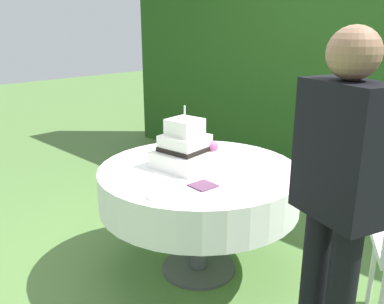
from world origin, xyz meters
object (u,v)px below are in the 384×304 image
(wedding_cake, at_px, (185,149))
(serving_plate_near, at_px, (196,147))
(cake_table, at_px, (199,186))
(napkin_stack, at_px, (203,186))
(standing_person, at_px, (337,198))
(serving_plate_far, at_px, (158,197))

(wedding_cake, distance_m, serving_plate_near, 0.44)
(wedding_cake, height_order, serving_plate_near, wedding_cake)
(cake_table, height_order, napkin_stack, napkin_stack)
(cake_table, xyz_separation_m, standing_person, (1.03, -0.27, 0.32))
(cake_table, xyz_separation_m, napkin_stack, (0.23, -0.21, 0.13))
(cake_table, bearing_deg, standing_person, -14.71)
(cake_table, height_order, serving_plate_far, serving_plate_far)
(napkin_stack, height_order, standing_person, standing_person)
(cake_table, xyz_separation_m, serving_plate_near, (-0.32, 0.30, 0.13))
(wedding_cake, xyz_separation_m, serving_plate_far, (0.25, -0.44, -0.11))
(serving_plate_near, height_order, serving_plate_far, same)
(wedding_cake, height_order, serving_plate_far, wedding_cake)
(wedding_cake, distance_m, standing_person, 1.13)
(cake_table, xyz_separation_m, serving_plate_far, (0.17, -0.49, 0.13))
(serving_plate_near, bearing_deg, napkin_stack, -42.91)
(serving_plate_far, distance_m, standing_person, 0.91)
(napkin_stack, bearing_deg, cake_table, 137.65)
(serving_plate_far, xyz_separation_m, standing_person, (0.86, 0.22, 0.19))
(napkin_stack, bearing_deg, wedding_cake, 151.87)
(cake_table, distance_m, serving_plate_near, 0.46)
(serving_plate_far, xyz_separation_m, napkin_stack, (0.06, 0.28, -0.00))
(serving_plate_far, bearing_deg, standing_person, 14.41)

